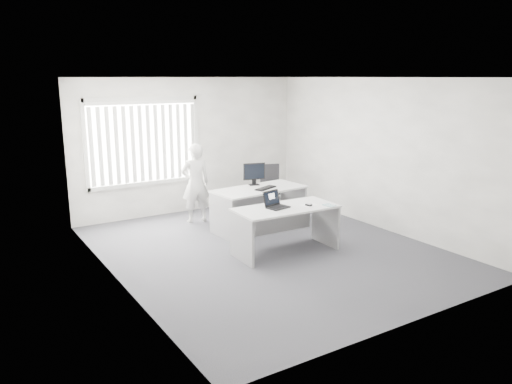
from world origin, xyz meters
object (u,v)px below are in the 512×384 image
office_chair (271,196)px  person (195,183)px  laptop (278,200)px  desk_near (286,220)px  desk_far (259,200)px  monitor (254,174)px

office_chair → person: (-1.74, 0.07, 0.48)m
office_chair → laptop: 2.75m
laptop → office_chair: bearing=46.5°
desk_near → office_chair: (1.27, 2.31, -0.24)m
desk_far → laptop: 1.41m
desk_far → office_chair: bearing=42.0°
desk_near → office_chair: size_ratio=1.73×
person → monitor: size_ratio=3.68×
desk_far → laptop: size_ratio=5.23×
person → laptop: bearing=105.2°
monitor → desk_far: bearing=-88.8°
desk_far → person: bearing=122.1°
person → laptop: person is taller
office_chair → person: size_ratio=0.63×
desk_near → office_chair: office_chair is taller
desk_near → office_chair: bearing=63.1°
desk_near → monitor: monitor is taller
desk_near → laptop: 0.37m
desk_far → monitor: bearing=71.6°
desk_near → person: 2.44m
desk_near → person: (-0.47, 2.38, 0.23)m
desk_far → laptop: (-0.46, -1.29, 0.33)m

